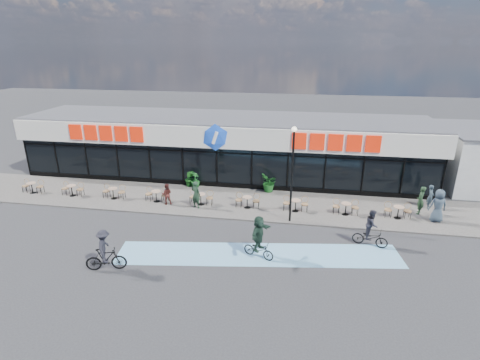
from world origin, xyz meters
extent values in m
plane|color=#28282B|center=(0.00, 0.00, 0.00)|extent=(120.00, 120.00, 0.00)
cube|color=#615B56|center=(0.00, 4.50, 0.05)|extent=(44.00, 5.00, 0.10)
cube|color=#69A1C6|center=(4.00, -1.50, 0.01)|extent=(14.17, 4.13, 0.01)
cube|color=black|center=(0.00, 10.00, 1.50)|extent=(30.00, 6.00, 3.00)
cube|color=silver|center=(0.00, 9.85, 3.75)|extent=(30.60, 6.30, 1.50)
cube|color=#47474C|center=(0.00, 10.00, 4.55)|extent=(30.60, 6.30, 0.10)
cube|color=navy|center=(0.00, 6.96, 3.05)|extent=(30.60, 0.08, 0.18)
cube|color=black|center=(0.00, 6.97, 2.65)|extent=(30.00, 0.06, 0.08)
cube|color=black|center=(0.00, 6.98, 0.20)|extent=(30.00, 0.10, 0.40)
cube|color=red|center=(-8.00, 6.70, 3.80)|extent=(5.63, 0.18, 1.10)
cube|color=red|center=(8.00, 6.70, 3.80)|extent=(5.63, 0.18, 1.10)
ellipsoid|color=blue|center=(0.00, 6.70, 3.80)|extent=(1.90, 0.24, 1.90)
cylinder|color=black|center=(-15.00, 6.97, 1.50)|extent=(0.10, 0.10, 3.00)
cylinder|color=black|center=(-12.50, 6.97, 1.50)|extent=(0.10, 0.10, 3.00)
cylinder|color=black|center=(-10.00, 6.97, 1.50)|extent=(0.10, 0.10, 3.00)
cylinder|color=black|center=(-7.50, 6.97, 1.50)|extent=(0.10, 0.10, 3.00)
cylinder|color=black|center=(-5.00, 6.97, 1.50)|extent=(0.10, 0.10, 3.00)
cylinder|color=black|center=(-2.50, 6.97, 1.50)|extent=(0.10, 0.10, 3.00)
cylinder|color=black|center=(0.00, 6.97, 1.50)|extent=(0.10, 0.10, 3.00)
cylinder|color=black|center=(2.50, 6.97, 1.50)|extent=(0.10, 0.10, 3.00)
cylinder|color=black|center=(5.00, 6.97, 1.50)|extent=(0.10, 0.10, 3.00)
cylinder|color=black|center=(7.50, 6.97, 1.50)|extent=(0.10, 0.10, 3.00)
cylinder|color=black|center=(10.00, 6.97, 1.50)|extent=(0.10, 0.10, 3.00)
cylinder|color=black|center=(12.50, 6.97, 1.50)|extent=(0.10, 0.10, 3.00)
cylinder|color=black|center=(15.00, 6.97, 1.50)|extent=(0.10, 0.10, 3.00)
cylinder|color=black|center=(5.39, 2.30, 2.77)|extent=(0.12, 0.12, 5.34)
sphere|color=#FFF2CC|center=(5.39, 2.30, 5.54)|extent=(0.28, 0.28, 0.28)
cylinder|color=tan|center=(-12.33, 3.70, 0.82)|extent=(0.60, 0.60, 0.04)
cylinder|color=black|center=(-12.33, 3.70, 0.47)|extent=(0.06, 0.06, 0.70)
cylinder|color=black|center=(-12.33, 3.70, 0.11)|extent=(0.40, 0.40, 0.02)
cylinder|color=tan|center=(-9.33, 3.70, 0.82)|extent=(0.60, 0.60, 0.04)
cylinder|color=black|center=(-9.33, 3.70, 0.47)|extent=(0.06, 0.06, 0.70)
cylinder|color=black|center=(-9.33, 3.70, 0.11)|extent=(0.40, 0.40, 0.02)
cylinder|color=tan|center=(-6.33, 3.70, 0.82)|extent=(0.60, 0.60, 0.04)
cylinder|color=black|center=(-6.33, 3.70, 0.47)|extent=(0.06, 0.06, 0.70)
cylinder|color=black|center=(-6.33, 3.70, 0.11)|extent=(0.40, 0.40, 0.02)
cylinder|color=tan|center=(-3.33, 3.70, 0.82)|extent=(0.60, 0.60, 0.04)
cylinder|color=black|center=(-3.33, 3.70, 0.47)|extent=(0.06, 0.06, 0.70)
cylinder|color=black|center=(-3.33, 3.70, 0.11)|extent=(0.40, 0.40, 0.02)
cylinder|color=tan|center=(-0.33, 3.70, 0.82)|extent=(0.60, 0.60, 0.04)
cylinder|color=black|center=(-0.33, 3.70, 0.47)|extent=(0.06, 0.06, 0.70)
cylinder|color=black|center=(-0.33, 3.70, 0.11)|extent=(0.40, 0.40, 0.02)
cylinder|color=tan|center=(2.67, 3.70, 0.82)|extent=(0.60, 0.60, 0.04)
cylinder|color=black|center=(2.67, 3.70, 0.47)|extent=(0.06, 0.06, 0.70)
cylinder|color=black|center=(2.67, 3.70, 0.11)|extent=(0.40, 0.40, 0.02)
cylinder|color=tan|center=(5.67, 3.70, 0.82)|extent=(0.60, 0.60, 0.04)
cylinder|color=black|center=(5.67, 3.70, 0.47)|extent=(0.06, 0.06, 0.70)
cylinder|color=black|center=(5.67, 3.70, 0.11)|extent=(0.40, 0.40, 0.02)
cylinder|color=tan|center=(8.67, 3.70, 0.82)|extent=(0.60, 0.60, 0.04)
cylinder|color=black|center=(8.67, 3.70, 0.47)|extent=(0.06, 0.06, 0.70)
cylinder|color=black|center=(8.67, 3.70, 0.11)|extent=(0.40, 0.40, 0.02)
cylinder|color=tan|center=(11.67, 3.70, 0.82)|extent=(0.60, 0.60, 0.04)
cylinder|color=black|center=(11.67, 3.70, 0.47)|extent=(0.06, 0.06, 0.70)
cylinder|color=black|center=(11.67, 3.70, 0.11)|extent=(0.40, 0.40, 0.02)
imported|color=#1A5B1A|center=(-1.98, 6.73, 0.70)|extent=(0.66, 0.54, 1.20)
imported|color=#17521D|center=(-1.52, 6.57, 0.68)|extent=(0.74, 0.74, 1.16)
imported|color=#19571C|center=(3.76, 6.60, 0.76)|extent=(1.23, 1.36, 1.33)
imported|color=#1B3120|center=(-0.50, 3.25, 0.98)|extent=(0.75, 0.63, 1.76)
imported|color=#4D1F1B|center=(-2.49, 3.44, 0.79)|extent=(0.79, 0.68, 1.39)
imported|color=#1B301C|center=(13.09, 4.60, 0.97)|extent=(0.61, 0.74, 1.75)
imported|color=#27343D|center=(13.95, 5.58, 0.86)|extent=(0.57, 0.66, 1.53)
imported|color=#313F4C|center=(13.77, 3.65, 1.09)|extent=(1.03, 0.74, 1.97)
imported|color=black|center=(4.04, -1.76, 0.42)|extent=(1.71, 1.12, 0.85)
imported|color=#1B3125|center=(4.04, -1.76, 1.33)|extent=(1.09, 1.71, 1.77)
imported|color=black|center=(9.57, 0.30, 0.46)|extent=(1.87, 1.06, 0.93)
imported|color=#23222B|center=(9.57, 0.30, 1.23)|extent=(0.77, 0.89, 1.57)
imported|color=black|center=(-2.75, -3.97, 0.56)|extent=(1.93, 1.01, 1.12)
imported|color=black|center=(-2.75, -3.97, 1.25)|extent=(0.85, 1.15, 1.60)
camera|label=1|loc=(5.76, -17.57, 9.93)|focal=28.00mm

